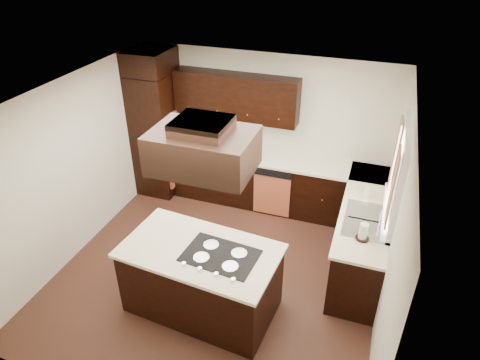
% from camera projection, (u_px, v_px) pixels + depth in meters
% --- Properties ---
extents(floor, '(4.20, 4.20, 0.02)m').
position_uv_depth(floor, '(219.00, 271.00, 5.96)').
color(floor, brown).
rests_on(floor, ground).
extents(ceiling, '(4.20, 4.20, 0.02)m').
position_uv_depth(ceiling, '(213.00, 99.00, 4.65)').
color(ceiling, white).
rests_on(ceiling, ground).
extents(wall_back, '(4.20, 0.02, 2.50)m').
position_uv_depth(wall_back, '(264.00, 129.00, 7.01)').
color(wall_back, silver).
rests_on(wall_back, ground).
extents(wall_front, '(4.20, 0.02, 2.50)m').
position_uv_depth(wall_front, '(123.00, 325.00, 3.60)').
color(wall_front, silver).
rests_on(wall_front, ground).
extents(wall_left, '(0.02, 4.20, 2.50)m').
position_uv_depth(wall_left, '(75.00, 168.00, 5.90)').
color(wall_left, silver).
rests_on(wall_left, ground).
extents(wall_right, '(0.02, 4.20, 2.50)m').
position_uv_depth(wall_right, '(394.00, 230.00, 4.71)').
color(wall_right, silver).
rests_on(wall_right, ground).
extents(oven_column, '(0.65, 0.75, 2.12)m').
position_uv_depth(oven_column, '(157.00, 134.00, 7.28)').
color(oven_column, black).
rests_on(oven_column, floor).
extents(wall_oven_face, '(0.05, 0.62, 0.78)m').
position_uv_depth(wall_oven_face, '(176.00, 134.00, 7.15)').
color(wall_oven_face, '#CB6742').
rests_on(wall_oven_face, oven_column).
extents(base_cabinets_back, '(2.93, 0.60, 0.88)m').
position_uv_depth(base_cabinets_back, '(260.00, 181.00, 7.17)').
color(base_cabinets_back, black).
rests_on(base_cabinets_back, floor).
extents(base_cabinets_right, '(0.60, 2.40, 0.88)m').
position_uv_depth(base_cabinets_right, '(362.00, 234.00, 5.95)').
color(base_cabinets_right, black).
rests_on(base_cabinets_right, floor).
extents(countertop_back, '(2.93, 0.63, 0.04)m').
position_uv_depth(countertop_back, '(260.00, 157.00, 6.92)').
color(countertop_back, '#FFF6CF').
rests_on(countertop_back, base_cabinets_back).
extents(countertop_right, '(0.63, 2.40, 0.04)m').
position_uv_depth(countertop_right, '(366.00, 206.00, 5.71)').
color(countertop_right, '#FFF6CF').
rests_on(countertop_right, base_cabinets_right).
extents(upper_cabinets, '(2.00, 0.34, 0.72)m').
position_uv_depth(upper_cabinets, '(236.00, 97.00, 6.70)').
color(upper_cabinets, black).
rests_on(upper_cabinets, wall_back).
extents(dishwasher_front, '(0.60, 0.05, 0.72)m').
position_uv_depth(dishwasher_front, '(272.00, 195.00, 6.87)').
color(dishwasher_front, '#CB6742').
rests_on(dishwasher_front, floor).
extents(window_frame, '(0.06, 1.32, 1.12)m').
position_uv_depth(window_frame, '(399.00, 174.00, 4.96)').
color(window_frame, white).
rests_on(window_frame, wall_right).
extents(window_pane, '(0.00, 1.20, 1.00)m').
position_uv_depth(window_pane, '(401.00, 175.00, 4.96)').
color(window_pane, white).
rests_on(window_pane, wall_right).
extents(curtain_left, '(0.02, 0.34, 0.90)m').
position_uv_depth(curtain_left, '(393.00, 188.00, 4.61)').
color(curtain_left, beige).
rests_on(curtain_left, wall_right).
extents(curtain_right, '(0.02, 0.34, 0.90)m').
position_uv_depth(curtain_right, '(395.00, 154.00, 5.29)').
color(curtain_right, beige).
rests_on(curtain_right, wall_right).
extents(sink_rim, '(0.52, 0.84, 0.01)m').
position_uv_depth(sink_rim, '(365.00, 220.00, 5.42)').
color(sink_rim, silver).
rests_on(sink_rim, countertop_right).
extents(island, '(1.83, 1.11, 0.88)m').
position_uv_depth(island, '(202.00, 280.00, 5.18)').
color(island, black).
rests_on(island, floor).
extents(island_top, '(1.90, 1.17, 0.04)m').
position_uv_depth(island_top, '(200.00, 251.00, 4.94)').
color(island_top, '#FFF6CF').
rests_on(island_top, island).
extents(cooktop, '(0.87, 0.62, 0.01)m').
position_uv_depth(cooktop, '(220.00, 255.00, 4.84)').
color(cooktop, black).
rests_on(cooktop, island_top).
extents(range_hood, '(1.05, 0.72, 0.42)m').
position_uv_depth(range_hood, '(203.00, 151.00, 4.36)').
color(range_hood, black).
rests_on(range_hood, ceiling).
extents(hood_duct, '(0.55, 0.50, 0.13)m').
position_uv_depth(hood_duct, '(202.00, 126.00, 4.22)').
color(hood_duct, black).
rests_on(hood_duct, ceiling).
extents(blender_base, '(0.15, 0.15, 0.10)m').
position_uv_depth(blender_base, '(193.00, 143.00, 7.18)').
color(blender_base, silver).
rests_on(blender_base, countertop_back).
extents(blender_pitcher, '(0.13, 0.13, 0.26)m').
position_uv_depth(blender_pitcher, '(192.00, 134.00, 7.08)').
color(blender_pitcher, silver).
rests_on(blender_pitcher, blender_base).
extents(spice_rack, '(0.38, 0.21, 0.31)m').
position_uv_depth(spice_rack, '(212.00, 142.00, 6.98)').
color(spice_rack, black).
rests_on(spice_rack, countertop_back).
extents(mixing_bowl, '(0.29, 0.29, 0.07)m').
position_uv_depth(mixing_bowl, '(187.00, 142.00, 7.25)').
color(mixing_bowl, white).
rests_on(mixing_bowl, countertop_back).
extents(soap_bottle, '(0.08, 0.08, 0.18)m').
position_uv_depth(soap_bottle, '(366.00, 191.00, 5.83)').
color(soap_bottle, white).
rests_on(soap_bottle, countertop_right).
extents(paper_towel, '(0.11, 0.11, 0.22)m').
position_uv_depth(paper_towel, '(363.00, 232.00, 5.03)').
color(paper_towel, white).
rests_on(paper_towel, countertop_right).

